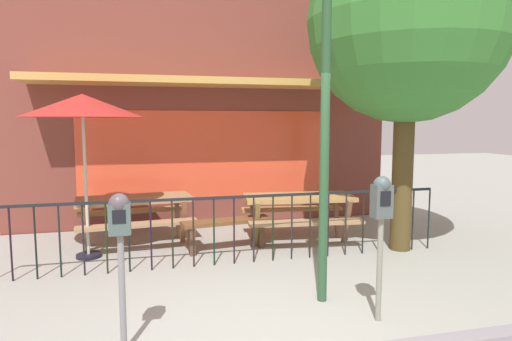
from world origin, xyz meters
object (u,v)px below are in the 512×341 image
(patio_bench, at_px, (227,228))
(street_tree, at_px, (408,23))
(patio_umbrella, at_px, (82,107))
(picnic_table_left, at_px, (135,207))
(picnic_table_right, at_px, (299,205))
(parking_meter_near, at_px, (381,210))
(parking_meter_far, at_px, (120,230))
(street_lamp, at_px, (326,76))

(patio_bench, bearing_deg, street_tree, -13.57)
(patio_umbrella, relative_size, street_tree, 0.48)
(picnic_table_left, height_order, picnic_table_right, same)
(parking_meter_near, distance_m, parking_meter_far, 2.45)
(patio_umbrella, bearing_deg, street_lamp, -40.21)
(patio_bench, relative_size, street_lamp, 0.38)
(parking_meter_near, bearing_deg, parking_meter_far, -179.36)
(picnic_table_right, height_order, parking_meter_near, parking_meter_near)
(parking_meter_far, bearing_deg, street_lamp, 16.70)
(patio_umbrella, xyz_separation_m, parking_meter_far, (0.63, -2.94, -1.12))
(street_tree, bearing_deg, picnic_table_left, 161.71)
(picnic_table_right, xyz_separation_m, patio_umbrella, (-3.30, -0.10, 1.59))
(patio_bench, xyz_separation_m, parking_meter_far, (-1.42, -2.83, 0.73))
(patio_umbrella, distance_m, parking_meter_near, 4.37)
(picnic_table_right, xyz_separation_m, patio_bench, (-1.25, -0.21, -0.26))
(picnic_table_left, height_order, patio_bench, picnic_table_left)
(parking_meter_far, distance_m, street_lamp, 2.60)
(picnic_table_left, relative_size, parking_meter_far, 1.38)
(parking_meter_far, bearing_deg, street_tree, 28.41)
(street_lamp, bearing_deg, picnic_table_right, 76.65)
(picnic_table_left, distance_m, patio_bench, 1.57)
(patio_umbrella, relative_size, patio_bench, 1.66)
(picnic_table_right, relative_size, patio_umbrella, 0.82)
(picnic_table_right, distance_m, street_lamp, 3.10)
(patio_umbrella, relative_size, parking_meter_far, 1.71)
(patio_bench, distance_m, street_lamp, 3.13)
(patio_umbrella, height_order, parking_meter_far, patio_umbrella)
(patio_bench, height_order, street_lamp, street_lamp)
(street_tree, bearing_deg, picnic_table_right, 148.67)
(picnic_table_left, distance_m, parking_meter_far, 3.55)
(picnic_table_right, distance_m, patio_bench, 1.30)
(street_tree, bearing_deg, street_lamp, -141.37)
(parking_meter_near, relative_size, street_lamp, 0.39)
(patio_bench, xyz_separation_m, street_tree, (2.64, -0.64, 3.10))
(patio_umbrella, height_order, patio_bench, patio_umbrella)
(picnic_table_left, bearing_deg, patio_umbrella, -138.45)
(patio_umbrella, distance_m, parking_meter_far, 3.21)
(parking_meter_far, height_order, street_tree, street_tree)
(parking_meter_near, bearing_deg, street_tree, 53.51)
(patio_bench, bearing_deg, parking_meter_near, -69.70)
(picnic_table_right, height_order, patio_bench, picnic_table_right)
(parking_meter_near, bearing_deg, patio_umbrella, 136.67)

